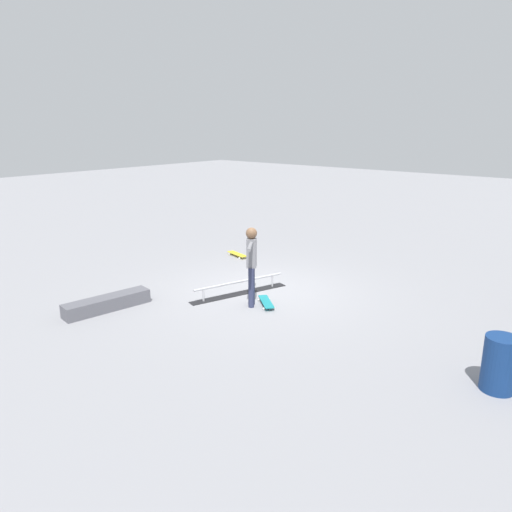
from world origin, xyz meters
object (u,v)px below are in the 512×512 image
Objects in this scene: skateboard_main at (266,302)px; grind_rail at (239,288)px; skate_ledge at (107,303)px; skater_main at (252,261)px; loose_skateboard_yellow at (237,254)px; trash_bin at (500,364)px.

grind_rail is at bearing 29.70° from skateboard_main.
grind_rail is 2.93m from skate_ledge.
skater_main is 4.10m from loose_skateboard_yellow.
grind_rail is 1.32× the size of skate_ledge.
loose_skateboard_yellow is at bearing -111.13° from trash_bin.
skateboard_main is at bearing 97.87° from grind_rail.
skater_main is at bearing -93.31° from trash_bin.
grind_rail is 0.94m from skateboard_main.
skate_ledge is (2.52, -1.50, 0.01)m from grind_rail.
skateboard_main is 0.88× the size of trash_bin.
trash_bin reaches higher than grind_rail.
grind_rail is at bearing -33.15° from loose_skateboard_yellow.
skate_ledge is at bearing -67.81° from loose_skateboard_yellow.
skateboard_main and loose_skateboard_yellow have the same top height.
skater_main is at bearing 134.28° from skate_ledge.
trash_bin is at bearing -146.59° from skateboard_main.
loose_skateboard_yellow is (-4.90, -0.70, -0.07)m from skate_ledge.
trash_bin is (0.29, 4.99, -0.58)m from skater_main.
loose_skateboard_yellow is 8.46m from trash_bin.
skateboard_main is (0.16, 0.92, -0.06)m from grind_rail.
loose_skateboard_yellow is (-2.38, -2.20, -0.06)m from grind_rail.
grind_rail is 2.95× the size of loose_skateboard_yellow.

